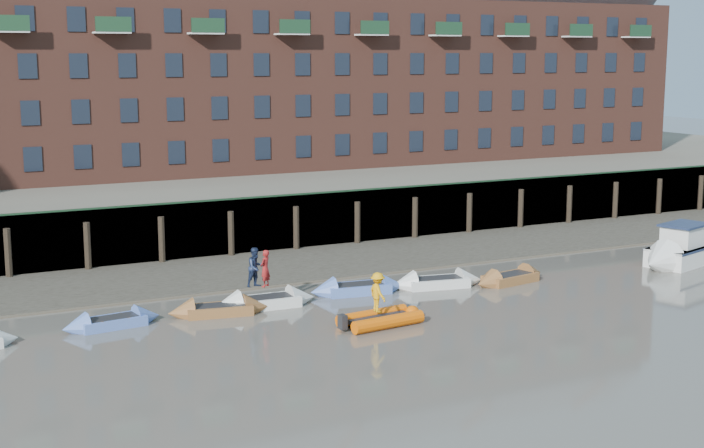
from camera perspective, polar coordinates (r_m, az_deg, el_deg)
ground at (r=37.82m, az=7.22°, el=-7.71°), size 220.00×220.00×0.00m
foreshore at (r=53.18m, az=-3.63°, el=-2.46°), size 110.00×8.00×0.50m
mud_band at (r=50.14m, az=-2.10°, el=-3.21°), size 110.00×1.60×0.10m
river_wall at (r=56.85m, az=-5.37°, el=-0.03°), size 110.00×1.23×3.30m
bank_terrace at (r=69.57m, az=-9.46°, el=1.72°), size 110.00×28.00×3.20m
apartment_terrace at (r=69.83m, az=-9.98°, el=10.98°), size 80.60×15.56×20.98m
rowboat_1 at (r=42.64m, az=-13.80°, el=-5.57°), size 4.38×1.77×1.24m
rowboat_2 at (r=43.71m, az=-7.74°, el=-4.97°), size 4.62×2.01×1.30m
rowboat_3 at (r=44.75m, az=-5.09°, el=-4.54°), size 4.87×1.58×1.40m
rowboat_4 at (r=47.06m, az=0.34°, el=-3.78°), size 4.87×1.98×1.37m
rowboat_5 at (r=48.49m, az=4.97°, el=-3.40°), size 4.90×2.18×1.37m
rowboat_6 at (r=49.86m, az=9.19°, el=-3.14°), size 4.65×2.11×1.30m
rib_tender at (r=41.80m, az=1.82°, el=-5.50°), size 3.81×2.15×0.65m
motor_launch at (r=55.89m, az=18.39°, el=-1.58°), size 7.25×4.21×2.84m
person_rower_a at (r=44.47m, az=-5.08°, el=-2.59°), size 0.73×0.70×1.69m
person_rower_b at (r=44.45m, az=-5.62°, el=-2.52°), size 1.04×0.90×1.82m
person_rib_crew at (r=41.36m, az=1.51°, el=-3.99°), size 0.63×1.10×1.69m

